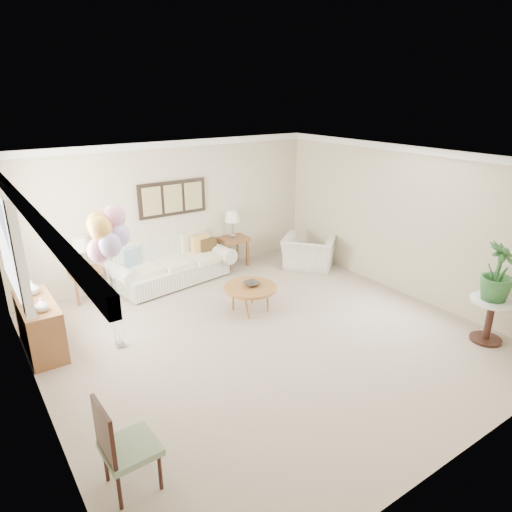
# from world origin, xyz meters

# --- Properties ---
(ground_plane) EXTENTS (6.00, 6.00, 0.00)m
(ground_plane) POSITION_xyz_m (0.00, 0.00, 0.00)
(ground_plane) COLOR tan
(room_shell) EXTENTS (6.04, 6.04, 2.60)m
(room_shell) POSITION_xyz_m (-0.11, 0.09, 1.63)
(room_shell) COLOR #C4B797
(room_shell) RESTS_ON ground
(wall_art_triptych) EXTENTS (1.35, 0.06, 0.65)m
(wall_art_triptych) POSITION_xyz_m (0.00, 2.96, 1.55)
(wall_art_triptych) COLOR black
(wall_art_triptych) RESTS_ON ground
(sofa) EXTENTS (2.41, 1.15, 0.85)m
(sofa) POSITION_xyz_m (-0.23, 2.70, 0.33)
(sofa) COLOR white
(sofa) RESTS_ON ground
(end_table_left) EXTENTS (0.51, 0.47, 0.56)m
(end_table_left) POSITION_xyz_m (-1.77, 2.84, 0.47)
(end_table_left) COLOR brown
(end_table_left) RESTS_ON ground
(end_table_right) EXTENTS (0.56, 0.51, 0.62)m
(end_table_right) POSITION_xyz_m (1.21, 2.82, 0.52)
(end_table_right) COLOR brown
(end_table_right) RESTS_ON ground
(lamp_left) EXTENTS (0.33, 0.33, 0.58)m
(lamp_left) POSITION_xyz_m (-1.77, 2.84, 1.00)
(lamp_left) COLOR gray
(lamp_left) RESTS_ON end_table_left
(lamp_right) EXTENTS (0.31, 0.31, 0.55)m
(lamp_right) POSITION_xyz_m (1.21, 2.82, 1.03)
(lamp_right) COLOR gray
(lamp_right) RESTS_ON end_table_right
(coffee_table) EXTENTS (0.87, 0.87, 0.44)m
(coffee_table) POSITION_xyz_m (0.32, 0.84, 0.40)
(coffee_table) COLOR #975A35
(coffee_table) RESTS_ON ground
(decor_bowl) EXTENTS (0.27, 0.27, 0.06)m
(decor_bowl) POSITION_xyz_m (0.35, 0.85, 0.47)
(decor_bowl) COLOR #302A24
(decor_bowl) RESTS_ON coffee_table
(armchair) EXTENTS (1.31, 1.33, 0.65)m
(armchair) POSITION_xyz_m (2.41, 1.81, 0.33)
(armchair) COLOR white
(armchair) RESTS_ON ground
(side_table) EXTENTS (0.61, 0.61, 0.66)m
(side_table) POSITION_xyz_m (2.62, -1.92, 0.50)
(side_table) COLOR silver
(side_table) RESTS_ON ground
(potted_plant) EXTENTS (0.56, 0.56, 0.83)m
(potted_plant) POSITION_xyz_m (2.62, -1.90, 1.07)
(potted_plant) COLOR #295027
(potted_plant) RESTS_ON side_table
(accent_chair) EXTENTS (0.48, 0.48, 0.96)m
(accent_chair) POSITION_xyz_m (-2.63, -1.50, 0.50)
(accent_chair) COLOR gray
(accent_chair) RESTS_ON ground
(credenza) EXTENTS (0.46, 1.20, 0.74)m
(credenza) POSITION_xyz_m (-2.76, 1.50, 0.37)
(credenza) COLOR brown
(credenza) RESTS_ON ground
(vase_white) EXTENTS (0.22, 0.22, 0.18)m
(vase_white) POSITION_xyz_m (-2.74, 1.15, 0.83)
(vase_white) COLOR silver
(vase_white) RESTS_ON credenza
(vase_sage) EXTENTS (0.21, 0.21, 0.20)m
(vase_sage) POSITION_xyz_m (-2.74, 1.78, 0.84)
(vase_sage) COLOR #AFB0AD
(vase_sage) RESTS_ON credenza
(balloon_cluster) EXTENTS (0.58, 0.53, 2.05)m
(balloon_cluster) POSITION_xyz_m (-1.86, 0.92, 1.69)
(balloon_cluster) COLOR gray
(balloon_cluster) RESTS_ON ground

